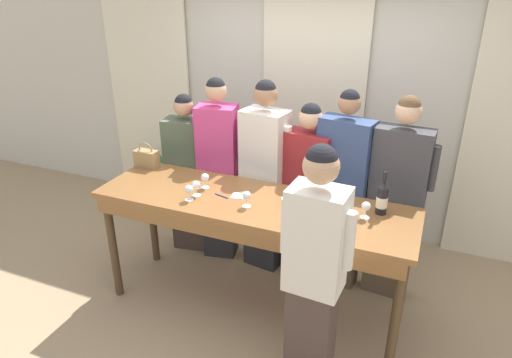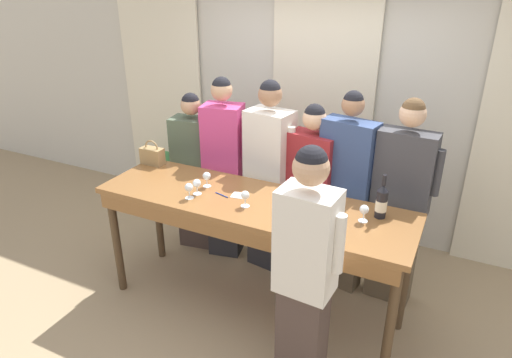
# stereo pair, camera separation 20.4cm
# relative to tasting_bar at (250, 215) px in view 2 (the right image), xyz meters

# --- Properties ---
(ground_plane) EXTENTS (18.00, 18.00, 0.00)m
(ground_plane) POSITION_rel_tasting_bar_xyz_m (0.00, 0.03, -0.92)
(ground_plane) COLOR tan
(wall_back) EXTENTS (12.00, 0.06, 2.80)m
(wall_back) POSITION_rel_tasting_bar_xyz_m (0.00, 1.70, 0.48)
(wall_back) COLOR beige
(wall_back) RESTS_ON ground_plane
(curtain_panel_left) EXTENTS (1.08, 0.03, 2.69)m
(curtain_panel_left) POSITION_rel_tasting_bar_xyz_m (-2.01, 1.63, 0.43)
(curtain_panel_left) COLOR #EFE5C6
(curtain_panel_left) RESTS_ON ground_plane
(curtain_panel_center) EXTENTS (1.08, 0.03, 2.69)m
(curtain_panel_center) POSITION_rel_tasting_bar_xyz_m (0.00, 1.63, 0.43)
(curtain_panel_center) COLOR #EFE5C6
(curtain_panel_center) RESTS_ON ground_plane
(tasting_bar) EXTENTS (2.51, 0.74, 1.04)m
(tasting_bar) POSITION_rel_tasting_bar_xyz_m (0.00, 0.00, 0.00)
(tasting_bar) COLOR brown
(tasting_bar) RESTS_ON ground_plane
(wine_bottle) EXTENTS (0.08, 0.08, 0.33)m
(wine_bottle) POSITION_rel_tasting_bar_xyz_m (0.95, 0.20, 0.24)
(wine_bottle) COLOR black
(wine_bottle) RESTS_ON tasting_bar
(handbag) EXTENTS (0.21, 0.11, 0.23)m
(handbag) POSITION_rel_tasting_bar_xyz_m (-1.15, 0.28, 0.20)
(handbag) COLOR #997A4C
(handbag) RESTS_ON tasting_bar
(wine_glass_front_left) EXTENTS (0.07, 0.07, 0.13)m
(wine_glass_front_left) POSITION_rel_tasting_bar_xyz_m (-0.45, -0.16, 0.21)
(wine_glass_front_left) COLOR white
(wine_glass_front_left) RESTS_ON tasting_bar
(wine_glass_front_mid) EXTENTS (0.07, 0.07, 0.13)m
(wine_glass_front_mid) POSITION_rel_tasting_bar_xyz_m (0.86, 0.08, 0.21)
(wine_glass_front_mid) COLOR white
(wine_glass_front_mid) RESTS_ON tasting_bar
(wine_glass_front_right) EXTENTS (0.07, 0.07, 0.13)m
(wine_glass_front_right) POSITION_rel_tasting_bar_xyz_m (0.00, -0.08, 0.21)
(wine_glass_front_right) COLOR white
(wine_glass_front_right) RESTS_ON tasting_bar
(wine_glass_center_left) EXTENTS (0.07, 0.07, 0.13)m
(wine_glass_center_left) POSITION_rel_tasting_bar_xyz_m (-0.44, -0.07, 0.21)
(wine_glass_center_left) COLOR white
(wine_glass_center_left) RESTS_ON tasting_bar
(wine_glass_center_mid) EXTENTS (0.07, 0.07, 0.13)m
(wine_glass_center_mid) POSITION_rel_tasting_bar_xyz_m (-0.44, 0.09, 0.21)
(wine_glass_center_mid) COLOR white
(wine_glass_center_mid) RESTS_ON tasting_bar
(wine_glass_center_right) EXTENTS (0.07, 0.07, 0.13)m
(wine_glass_center_right) POSITION_rel_tasting_bar_xyz_m (0.65, -0.28, 0.21)
(wine_glass_center_right) COLOR white
(wine_glass_center_right) RESTS_ON tasting_bar
(napkin) EXTENTS (0.12, 0.12, 0.00)m
(napkin) POSITION_rel_tasting_bar_xyz_m (-0.13, 0.05, 0.12)
(napkin) COLOR white
(napkin) RESTS_ON tasting_bar
(pen) EXTENTS (0.13, 0.04, 0.01)m
(pen) POSITION_rel_tasting_bar_xyz_m (-0.25, -0.00, 0.12)
(pen) COLOR #193399
(pen) RESTS_ON tasting_bar
(guest_olive_jacket) EXTENTS (0.52, 0.30, 1.63)m
(guest_olive_jacket) POSITION_rel_tasting_bar_xyz_m (-0.97, 0.69, -0.09)
(guest_olive_jacket) COLOR #473833
(guest_olive_jacket) RESTS_ON ground_plane
(guest_pink_top) EXTENTS (0.48, 0.34, 1.81)m
(guest_pink_top) POSITION_rel_tasting_bar_xyz_m (-0.63, 0.69, 0.01)
(guest_pink_top) COLOR #28282D
(guest_pink_top) RESTS_ON ground_plane
(guest_cream_sweater) EXTENTS (0.52, 0.33, 1.83)m
(guest_cream_sweater) POSITION_rel_tasting_bar_xyz_m (-0.15, 0.69, 0.02)
(guest_cream_sweater) COLOR #28282D
(guest_cream_sweater) RESTS_ON ground_plane
(guest_striped_shirt) EXTENTS (0.54, 0.29, 1.67)m
(guest_striped_shirt) POSITION_rel_tasting_bar_xyz_m (0.25, 0.69, -0.06)
(guest_striped_shirt) COLOR #473833
(guest_striped_shirt) RESTS_ON ground_plane
(guest_navy_coat) EXTENTS (0.57, 0.29, 1.81)m
(guest_navy_coat) POSITION_rel_tasting_bar_xyz_m (0.56, 0.69, 0.01)
(guest_navy_coat) COLOR brown
(guest_navy_coat) RESTS_ON ground_plane
(guest_beige_cap) EXTENTS (0.56, 0.23, 1.81)m
(guest_beige_cap) POSITION_rel_tasting_bar_xyz_m (1.02, 0.69, 0.02)
(guest_beige_cap) COLOR brown
(guest_beige_cap) RESTS_ON ground_plane
(host_pouring) EXTENTS (0.46, 0.27, 1.80)m
(host_pouring) POSITION_rel_tasting_bar_xyz_m (0.68, -0.60, 0.03)
(host_pouring) COLOR #473833
(host_pouring) RESTS_ON ground_plane
(potted_plant) EXTENTS (0.31, 0.31, 0.67)m
(potted_plant) POSITION_rel_tasting_bar_xyz_m (-1.84, 1.35, -0.56)
(potted_plant) COLOR #4C4C51
(potted_plant) RESTS_ON ground_plane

